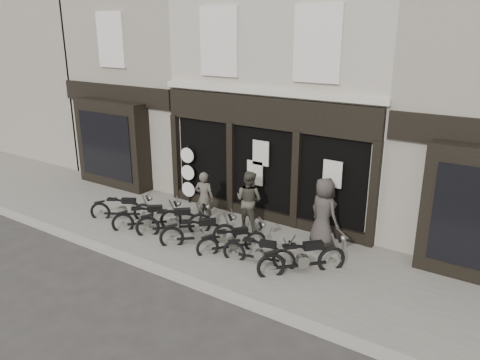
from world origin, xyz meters
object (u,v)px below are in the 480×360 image
Objects in this scene: motorcycle_3 at (199,234)px; advert_sign_post at (188,177)px; motorcycle_0 at (123,211)px; motorcycle_5 at (260,254)px; man_centre at (249,200)px; motorcycle_2 at (175,224)px; motorcycle_4 at (233,243)px; motorcycle_6 at (303,260)px; motorcycle_1 at (148,220)px; man_left at (204,198)px; man_right at (324,212)px.

motorcycle_3 is 0.83× the size of advert_sign_post.
motorcycle_0 is at bearing -115.72° from advert_sign_post.
motorcycle_5 is 1.08× the size of man_centre.
motorcycle_2 is 1.09× the size of motorcycle_4.
motorcycle_6 is at bearing -29.72° from motorcycle_0.
motorcycle_1 is 0.77× the size of advert_sign_post.
motorcycle_6 is at bearing -4.01° from motorcycle_5.
man_centre is at bearing 115.88° from motorcycle_5.
motorcycle_6 is at bearing 150.32° from man_left.
motorcycle_1 is 5.15m from man_right.
advert_sign_post is at bearing 77.15° from motorcycle_2.
motorcycle_1 is at bearing 132.98° from motorcycle_4.
motorcycle_4 is 0.85× the size of motorcycle_5.
man_right reaches higher than motorcycle_4.
man_centre is at bearing 27.52° from man_right.
man_right is 0.91× the size of advert_sign_post.
motorcycle_0 is 1.12× the size of motorcycle_1.
motorcycle_6 is at bearing -27.93° from advert_sign_post.
man_right is at bearing -7.31° from motorcycle_4.
motorcycle_5 is 1.04× the size of motorcycle_6.
motorcycle_6 reaches higher than motorcycle_2.
man_right is (3.60, 0.61, 0.15)m from man_left.
man_right is (1.81, 1.68, 0.72)m from motorcycle_4.
motorcycle_2 is at bearing 130.03° from motorcycle_3.
man_centre reaches higher than motorcycle_0.
advert_sign_post is (-1.55, 1.10, 0.09)m from man_left.
motorcycle_3 is 1.03m from motorcycle_4.
motorcycle_2 reaches higher than motorcycle_5.
motorcycle_5 is at bearing -46.86° from motorcycle_2.
motorcycle_3 is 3.34m from advert_sign_post.
motorcycle_2 is 1.07× the size of man_left.
motorcycle_3 is (3.11, -0.07, 0.02)m from motorcycle_0.
motorcycle_6 is at bearing 150.40° from man_centre.
advert_sign_post is at bearing -11.81° from man_centre.
motorcycle_1 is at bearing -86.89° from advert_sign_post.
motorcycle_0 is 6.19m from motorcycle_6.
man_left is at bearing 80.81° from motorcycle_3.
advert_sign_post is (-0.39, 2.34, 0.64)m from motorcycle_1.
motorcycle_4 is 1.73m from man_centre.
man_centre is (1.57, 1.52, 0.59)m from motorcycle_2.
motorcycle_3 is at bearing -31.96° from motorcycle_0.
advert_sign_post is (-5.39, 2.14, 0.60)m from motorcycle_6.
man_right is at bearing -8.75° from motorcycle_3.
man_right is at bearing 50.98° from motorcycle_6.
motorcycle_3 is at bearing 73.29° from man_centre.
motorcycle_0 is 4.13m from motorcycle_4.
motorcycle_1 is 2.95m from motorcycle_4.
man_right reaches higher than motorcycle_2.
motorcycle_3 is 1.09× the size of motorcycle_4.
motorcycle_6 is 0.95× the size of man_right.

